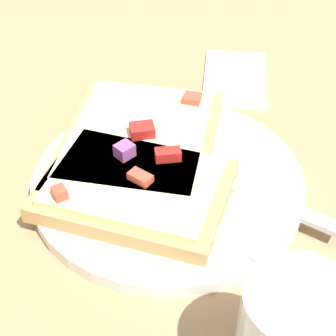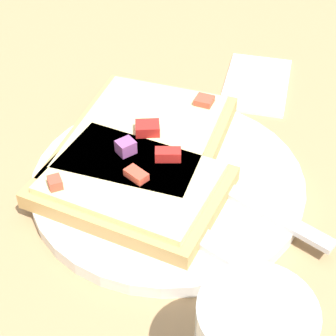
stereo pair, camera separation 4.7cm
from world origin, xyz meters
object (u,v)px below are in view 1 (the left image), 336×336
(plate, at_px, (168,182))
(fork, at_px, (201,172))
(pizza_slice_corner, at_px, (135,188))
(napkin, at_px, (235,77))
(knife, at_px, (199,228))
(pizza_slice_main, at_px, (139,140))

(plate, bearing_deg, fork, 101.95)
(fork, distance_m, pizza_slice_corner, 0.06)
(plate, height_order, pizza_slice_corner, pizza_slice_corner)
(plate, bearing_deg, napkin, 163.00)
(plate, xyz_separation_m, pizza_slice_corner, (0.03, -0.02, 0.02))
(knife, xyz_separation_m, pizza_slice_corner, (-0.03, -0.05, 0.01))
(napkin, bearing_deg, knife, -6.02)
(pizza_slice_main, distance_m, pizza_slice_corner, 0.06)
(plate, distance_m, knife, 0.07)
(plate, relative_size, fork, 1.12)
(pizza_slice_corner, bearing_deg, pizza_slice_main, 106.50)
(knife, relative_size, napkin, 1.81)
(plate, relative_size, napkin, 2.09)
(knife, bearing_deg, plate, -36.93)
(plate, height_order, knife, knife)
(knife, height_order, pizza_slice_main, pizza_slice_main)
(fork, relative_size, napkin, 1.86)
(fork, relative_size, knife, 1.03)
(plate, height_order, fork, fork)
(knife, bearing_deg, napkin, -70.07)
(knife, height_order, pizza_slice_corner, pizza_slice_corner)
(fork, relative_size, pizza_slice_main, 1.18)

